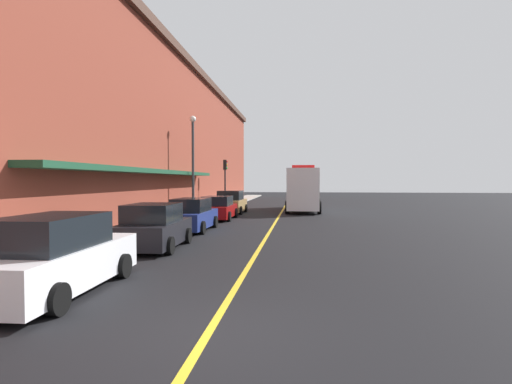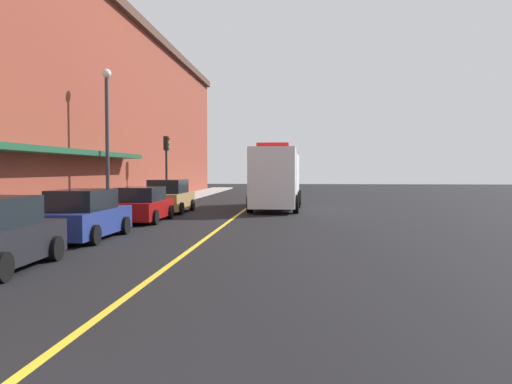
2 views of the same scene
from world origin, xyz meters
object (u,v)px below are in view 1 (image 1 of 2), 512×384
at_px(parked_car_2, 192,215).
at_px(traffic_light_near, 225,174).
at_px(box_truck, 304,190).
at_px(parked_car_4, 231,203).
at_px(street_lamp_left, 193,154).
at_px(parked_car_0, 57,257).
at_px(parked_car_3, 218,208).
at_px(parked_car_1, 154,228).
at_px(parking_meter_1, 186,206).

xyz_separation_m(parked_car_2, traffic_light_near, (-1.30, 15.85, 2.37)).
bearing_deg(box_truck, parked_car_4, -58.74).
height_order(parked_car_4, street_lamp_left, street_lamp_left).
xyz_separation_m(street_lamp_left, traffic_light_near, (0.66, 8.52, -1.24)).
bearing_deg(parked_car_0, parked_car_2, -1.07).
bearing_deg(parked_car_4, parked_car_3, -178.80).
xyz_separation_m(box_truck, traffic_light_near, (-7.11, 1.60, 1.36)).
relative_size(parked_car_0, parked_car_2, 1.09).
bearing_deg(parked_car_4, parked_car_1, -179.25).
height_order(parked_car_3, traffic_light_near, traffic_light_near).
distance_m(parked_car_4, parking_meter_1, 7.62).
bearing_deg(street_lamp_left, parked_car_3, -33.83).
bearing_deg(parked_car_4, parked_car_0, -179.20).
relative_size(parked_car_1, street_lamp_left, 0.60).
distance_m(parked_car_0, street_lamp_left, 19.28).
bearing_deg(parked_car_4, street_lamp_left, 151.41).
bearing_deg(parking_meter_1, parked_car_3, 59.15).
bearing_deg(parking_meter_1, box_truck, 56.34).
relative_size(parked_car_2, parking_meter_1, 3.36).
bearing_deg(street_lamp_left, parking_meter_1, -81.16).
bearing_deg(traffic_light_near, parked_car_1, -86.44).
relative_size(parked_car_0, parked_car_4, 1.15).
height_order(street_lamp_left, traffic_light_near, street_lamp_left).
distance_m(parked_car_2, traffic_light_near, 16.08).
bearing_deg(traffic_light_near, box_truck, -12.72).
xyz_separation_m(parked_car_0, traffic_light_near, (-1.32, 27.36, 2.31)).
xyz_separation_m(parked_car_3, parked_car_4, (-0.02, 5.01, 0.10)).
height_order(parked_car_0, parked_car_3, parked_car_0).
relative_size(parked_car_1, parked_car_4, 0.99).
height_order(parked_car_1, parked_car_3, parked_car_1).
bearing_deg(box_truck, parking_meter_1, -32.33).
bearing_deg(parked_car_1, parked_car_4, -2.33).
xyz_separation_m(parked_car_1, street_lamp_left, (-1.98, 12.77, 3.60)).
distance_m(parked_car_3, traffic_light_near, 10.29).
relative_size(parked_car_0, box_truck, 0.52).
relative_size(parked_car_0, street_lamp_left, 0.70).
distance_m(parked_car_1, parking_meter_1, 9.02).
height_order(box_truck, traffic_light_near, traffic_light_near).
relative_size(parked_car_0, parked_car_3, 1.10).
height_order(parked_car_2, traffic_light_near, traffic_light_near).
bearing_deg(parked_car_0, box_truck, -13.84).
bearing_deg(parking_meter_1, street_lamp_left, 98.84).
height_order(parked_car_2, parked_car_4, parked_car_4).
distance_m(box_truck, parking_meter_1, 12.96).
height_order(parked_car_0, parked_car_4, parked_car_0).
relative_size(parked_car_3, street_lamp_left, 0.63).
height_order(parked_car_3, parking_meter_1, parked_car_3).
distance_m(parked_car_0, parked_car_4, 22.46).
bearing_deg(traffic_light_near, parking_meter_1, -90.29).
xyz_separation_m(parked_car_4, parking_meter_1, (-1.46, -7.48, 0.23)).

